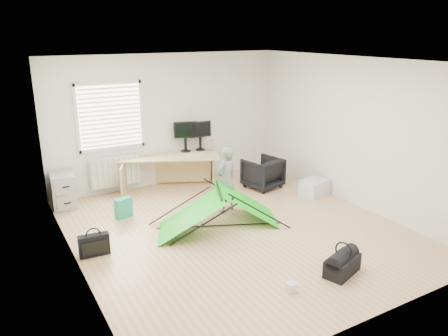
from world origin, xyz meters
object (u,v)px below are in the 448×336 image
monitor_left (185,141)px  person (226,179)px  storage_crate (314,188)px  laptop_bag (94,245)px  desk (170,172)px  duffel_bag (342,265)px  thermos (212,145)px  kite (219,208)px  office_chair (263,173)px  monitor_right (200,140)px  filing_cabinet (64,190)px

monitor_left → person: (-0.06, -1.81, -0.32)m
storage_crate → laptop_bag: laptop_bag is taller
desk → duffel_bag: 4.31m
desk → thermos: 1.07m
person → storage_crate: 1.98m
person → kite: size_ratio=0.58×
monitor_left → office_chair: bearing=-22.1°
person → office_chair: bearing=-169.0°
thermos → storage_crate: bearing=-53.0°
monitor_right → monitor_left: bearing=172.0°
thermos → laptop_bag: (-3.06, -2.07, -0.64)m
kite → storage_crate: 2.38m
filing_cabinet → laptop_bag: size_ratio=1.47×
kite → filing_cabinet: bearing=157.2°
monitor_right → person: 1.82m
office_chair → duffel_bag: office_chair is taller
desk → filing_cabinet: 2.10m
desk → laptop_bag: size_ratio=4.62×
desk → office_chair: 1.91m
thermos → office_chair: bearing=-51.9°
thermos → monitor_left: bearing=159.3°
desk → person: 1.70m
desk → duffel_bag: size_ratio=3.60×
person → kite: person is taller
monitor_right → person: bearing=-100.8°
thermos → office_chair: (0.70, -0.90, -0.49)m
kite → duffel_bag: kite is taller
monitor_left → person: size_ratio=0.41×
monitor_right → office_chair: (0.91, -1.04, -0.60)m
desk → monitor_right: (0.77, 0.12, 0.57)m
person → duffel_bag: 2.68m
person → monitor_right: bearing=-120.2°
duffel_bag → monitor_right: bearing=70.0°
monitor_right → desk: bearing=-170.0°
monitor_left → kite: 2.44m
kite → storage_crate: (2.35, 0.34, -0.17)m
person → storage_crate: size_ratio=2.19×
office_chair → person: person is taller
desk → thermos: size_ratio=8.29×
desk → person: (0.39, -1.64, 0.26)m
monitor_left → duffel_bag: size_ratio=0.88×
laptop_bag → monitor_left: bearing=46.3°
thermos → duffel_bag: size_ratio=0.43×
person → laptop_bag: size_ratio=2.78×
thermos → laptop_bag: size_ratio=0.56×
office_chair → filing_cabinet: bearing=-27.3°
laptop_bag → storage_crate: bearing=8.3°
desk → office_chair: (1.67, -0.92, -0.03)m
kite → storage_crate: size_ratio=3.77×
kite → duffel_bag: size_ratio=3.73×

